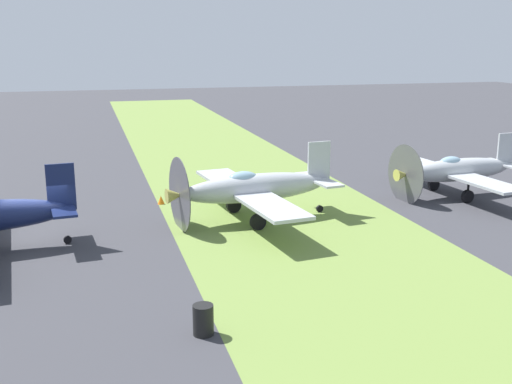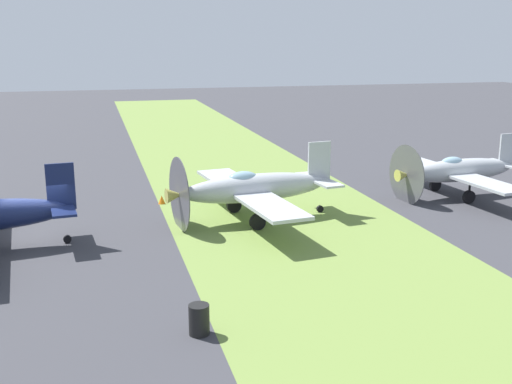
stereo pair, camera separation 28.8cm
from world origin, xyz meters
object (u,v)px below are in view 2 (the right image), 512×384
Objects in this scene: fuel_drum at (199,320)px; runway_marker_cone at (162,200)px; airplane_wingman at (252,188)px; airplane_trail at (458,170)px.

fuel_drum is 14.85m from runway_marker_cone.
airplane_wingman is at bearing -22.00° from fuel_drum.
runway_marker_cone is (4.01, 3.77, -1.31)m from airplane_wingman.
fuel_drum is at bearing 150.93° from airplane_wingman.
airplane_trail is at bearing -52.49° from fuel_drum.
airplane_wingman is 11.72m from fuel_drum.
airplane_trail is 10.59× the size of fuel_drum.
runway_marker_cone is at bearing 75.30° from airplane_trail.
runway_marker_cone is at bearing -2.31° from fuel_drum.
airplane_trail is at bearing -99.09° from runway_marker_cone.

